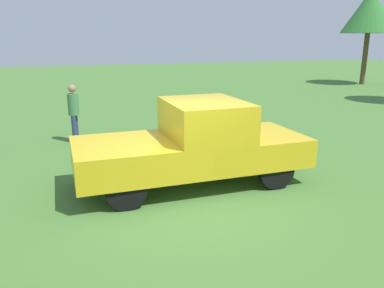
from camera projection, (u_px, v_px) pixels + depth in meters
name	position (u px, v px, depth m)	size (l,w,h in m)	color
ground_plane	(192.00, 203.00, 7.50)	(80.00, 80.00, 0.00)	#477533
pickup_truck	(198.00, 142.00, 8.29)	(4.98, 2.08, 1.81)	black
person_visitor	(74.00, 110.00, 11.60)	(0.40, 0.40, 1.75)	navy
tree_back_left	(370.00, 11.00, 25.23)	(3.54, 3.54, 6.16)	brown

